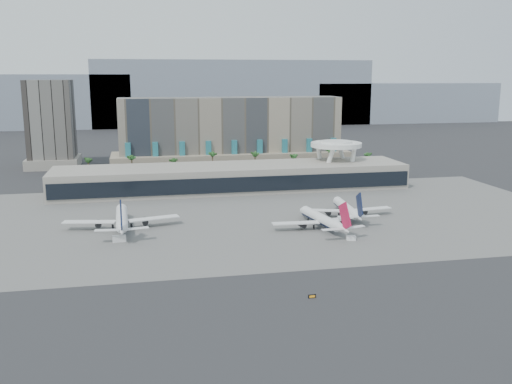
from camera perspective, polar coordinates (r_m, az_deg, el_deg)
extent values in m
plane|color=#232326|center=(174.64, 3.51, -6.82)|extent=(900.00, 900.00, 0.00)
cube|color=#5B5B59|center=(226.02, -0.13, -2.47)|extent=(260.00, 130.00, 0.06)
cube|color=gray|center=(644.87, -24.10, 8.24)|extent=(260.00, 60.00, 55.00)
cube|color=gray|center=(638.51, -2.32, 9.89)|extent=(300.00, 60.00, 70.00)
cube|color=gray|center=(699.90, 14.26, 8.68)|extent=(220.00, 60.00, 45.00)
cube|color=gray|center=(340.73, -2.52, 5.92)|extent=(130.00, 22.00, 42.00)
cube|color=tan|center=(340.77, -2.45, 3.20)|extent=(140.00, 30.00, 10.00)
cube|color=#257481|center=(326.09, -12.64, 3.25)|extent=(3.00, 2.00, 18.00)
cube|color=#257481|center=(326.15, -10.01, 3.36)|extent=(3.00, 2.00, 18.00)
cube|color=#257481|center=(326.89, -7.38, 3.46)|extent=(3.00, 2.00, 18.00)
cube|color=#257481|center=(328.32, -4.76, 3.56)|extent=(3.00, 2.00, 18.00)
cube|color=#257481|center=(330.43, -2.17, 3.64)|extent=(3.00, 2.00, 18.00)
cube|color=#257481|center=(333.20, 0.38, 3.72)|extent=(3.00, 2.00, 18.00)
cube|color=#257481|center=(336.61, 2.88, 3.78)|extent=(3.00, 2.00, 18.00)
cube|color=#257481|center=(340.66, 5.33, 3.84)|extent=(3.00, 2.00, 18.00)
cube|color=#257481|center=(345.30, 7.72, 3.89)|extent=(3.00, 2.00, 18.00)
cube|color=black|center=(364.52, -19.82, 6.41)|extent=(26.00, 26.00, 52.00)
cube|color=#A8A293|center=(367.10, -19.57, 2.84)|extent=(30.00, 30.00, 6.00)
cube|color=#A8A293|center=(277.67, -2.39, 1.46)|extent=(170.00, 32.00, 12.00)
cube|color=black|center=(262.06, -1.82, 0.73)|extent=(168.00, 0.60, 7.00)
cube|color=black|center=(276.47, -2.41, 2.94)|extent=(170.00, 12.00, 2.50)
cylinder|color=white|center=(304.28, 8.71, 3.19)|extent=(6.98, 6.99, 21.89)
cylinder|color=white|center=(300.12, 6.43, 3.14)|extent=(6.98, 6.99, 21.89)
cylinder|color=white|center=(288.19, 7.21, 2.76)|extent=(6.98, 6.99, 21.89)
cylinder|color=white|center=(292.52, 9.57, 2.82)|extent=(6.98, 6.99, 21.89)
cylinder|color=white|center=(294.99, 8.03, 4.71)|extent=(26.00, 26.00, 2.20)
cylinder|color=white|center=(294.84, 8.04, 4.96)|extent=(16.00, 16.00, 1.20)
cylinder|color=brown|center=(309.80, -16.36, 2.06)|extent=(0.70, 0.70, 12.00)
sphere|color=#22481D|center=(308.94, -16.42, 3.11)|extent=(2.80, 2.80, 2.80)
cylinder|color=brown|center=(308.72, -12.29, 2.24)|extent=(0.70, 0.70, 12.00)
sphere|color=#22481D|center=(307.86, -12.34, 3.29)|extent=(2.80, 2.80, 2.80)
cylinder|color=brown|center=(309.20, -8.21, 2.40)|extent=(0.70, 0.70, 12.00)
sphere|color=#22481D|center=(308.34, -8.24, 3.45)|extent=(2.80, 2.80, 2.80)
cylinder|color=brown|center=(311.11, -4.35, 2.55)|extent=(0.70, 0.70, 12.00)
sphere|color=#22481D|center=(310.26, -4.36, 3.59)|extent=(2.80, 2.80, 2.80)
cylinder|color=brown|center=(314.81, -0.19, 2.69)|extent=(0.70, 0.70, 12.00)
sphere|color=#22481D|center=(313.96, -0.19, 3.72)|extent=(2.80, 2.80, 2.80)
cylinder|color=brown|center=(319.85, 3.68, 2.81)|extent=(0.70, 0.70, 12.00)
sphere|color=#22481D|center=(319.02, 3.70, 3.82)|extent=(2.80, 2.80, 2.80)
cylinder|color=brown|center=(326.30, 7.42, 2.91)|extent=(0.70, 0.70, 12.00)
sphere|color=#22481D|center=(325.49, 7.44, 3.91)|extent=(2.80, 2.80, 2.80)
cylinder|color=brown|center=(334.46, 11.15, 3.00)|extent=(0.70, 0.70, 12.00)
sphere|color=#22481D|center=(333.67, 11.19, 3.97)|extent=(2.80, 2.80, 2.80)
cylinder|color=white|center=(214.91, -13.28, -2.52)|extent=(4.94, 28.57, 4.17)
cylinder|color=#101836|center=(214.95, -13.27, -2.56)|extent=(4.84, 28.00, 4.09)
cone|color=white|center=(230.79, -13.29, -1.54)|extent=(4.30, 4.81, 4.17)
cone|color=white|center=(197.01, -13.26, -3.72)|extent=(4.42, 9.50, 4.17)
cube|color=white|center=(214.46, -16.34, -2.89)|extent=(19.23, 7.52, 0.37)
cube|color=white|center=(214.26, -10.20, -2.60)|extent=(19.24, 8.46, 0.37)
cylinder|color=black|center=(215.05, -15.48, -3.08)|extent=(2.41, 4.23, 2.30)
cylinder|color=black|center=(214.91, -11.03, -2.88)|extent=(2.41, 4.23, 2.30)
cube|color=#101836|center=(194.15, -13.34, -2.30)|extent=(0.78, 9.49, 10.99)
cube|color=white|center=(195.97, -14.64, -3.71)|extent=(8.55, 3.22, 0.26)
cube|color=white|center=(195.88, -11.89, -3.59)|extent=(8.61, 3.65, 0.26)
cylinder|color=black|center=(226.39, -13.25, -2.56)|extent=(0.52, 0.52, 1.67)
cylinder|color=black|center=(214.68, -14.13, -3.38)|extent=(0.73, 0.73, 1.67)
cylinder|color=black|center=(214.62, -12.35, -3.30)|extent=(0.73, 0.73, 1.67)
cylinder|color=white|center=(211.08, 6.44, -2.63)|extent=(7.74, 25.99, 3.77)
cylinder|color=#101836|center=(211.11, 6.44, -2.67)|extent=(7.58, 25.47, 3.69)
cone|color=white|center=(223.90, 4.73, -1.76)|extent=(4.39, 4.78, 3.77)
cone|color=white|center=(196.86, 8.64, -3.67)|extent=(5.05, 8.97, 3.77)
cube|color=white|center=(206.00, 3.98, -3.11)|extent=(17.14, 4.66, 0.33)
cube|color=white|center=(215.23, 9.01, -2.58)|extent=(17.19, 9.59, 0.33)
cylinder|color=black|center=(207.81, 4.63, -3.26)|extent=(2.64, 4.05, 2.07)
cylinder|color=black|center=(214.51, 8.28, -2.87)|extent=(2.64, 4.05, 2.07)
cube|color=#B2143B|center=(194.44, 8.88, -2.37)|extent=(1.80, 8.53, 9.92)
cube|color=white|center=(193.96, 7.68, -3.73)|extent=(7.57, 2.20, 0.24)
cube|color=white|center=(198.01, 9.85, -3.47)|extent=(7.82, 4.19, 0.24)
cylinder|color=black|center=(220.42, 5.24, -2.70)|extent=(0.47, 0.47, 1.51)
cylinder|color=black|center=(209.62, 5.80, -3.47)|extent=(0.66, 0.66, 1.51)
cylinder|color=black|center=(212.30, 7.26, -3.31)|extent=(0.66, 0.66, 1.51)
cylinder|color=white|center=(229.38, 8.96, -1.56)|extent=(5.70, 25.45, 3.70)
cylinder|color=#101836|center=(229.41, 8.96, -1.59)|extent=(5.59, 24.94, 3.63)
cone|color=white|center=(242.96, 8.03, -0.78)|extent=(4.02, 4.44, 3.70)
cone|color=white|center=(214.14, 10.16, -2.48)|extent=(4.35, 8.59, 3.70)
cube|color=white|center=(226.07, 6.54, -1.83)|extent=(17.01, 8.30, 0.32)
cube|color=white|center=(231.64, 11.44, -1.66)|extent=(16.99, 5.82, 0.32)
cylinder|color=black|center=(227.38, 7.19, -2.01)|extent=(2.32, 3.85, 2.03)
cylinder|color=black|center=(231.42, 10.74, -1.88)|extent=(2.32, 3.85, 2.03)
cube|color=#101836|center=(211.74, 10.31, -1.31)|extent=(1.13, 8.41, 9.74)
cube|color=white|center=(211.99, 9.16, -2.46)|extent=(7.67, 3.60, 0.23)
cube|color=white|center=(214.43, 11.30, -2.38)|extent=(7.51, 2.47, 0.23)
cylinder|color=black|center=(239.19, 8.30, -1.62)|extent=(0.46, 0.46, 1.48)
cylinder|color=black|center=(228.33, 8.29, -2.27)|extent=(0.65, 0.65, 1.48)
cylinder|color=black|center=(229.95, 9.71, -2.21)|extent=(0.65, 0.65, 1.48)
cube|color=silver|center=(197.87, -13.52, -4.56)|extent=(4.62, 2.55, 2.17)
cube|color=white|center=(196.88, 9.48, -4.56)|extent=(3.33, 2.23, 1.59)
cube|color=black|center=(146.92, 5.63, -10.33)|extent=(2.05, 0.40, 0.93)
cube|color=orange|center=(146.77, 5.64, -10.35)|extent=(1.48, 0.13, 0.56)
cylinder|color=black|center=(146.78, 5.34, -10.42)|extent=(0.11, 0.11, 0.56)
cylinder|color=black|center=(147.20, 5.90, -10.37)|extent=(0.11, 0.11, 0.56)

